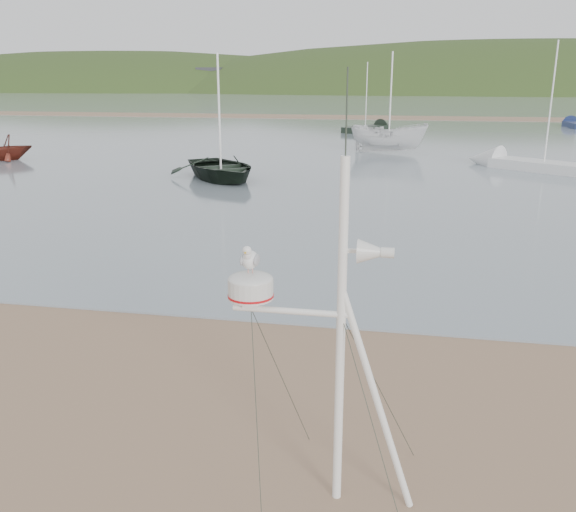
% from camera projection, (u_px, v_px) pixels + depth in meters
% --- Properties ---
extents(ground, '(560.00, 560.00, 0.00)m').
position_uv_depth(ground, '(154.00, 427.00, 8.61)').
color(ground, '#82624B').
rests_on(ground, ground).
extents(water, '(560.00, 256.00, 0.04)m').
position_uv_depth(water, '(393.00, 100.00, 132.98)').
color(water, gray).
rests_on(water, ground).
extents(sandbar, '(560.00, 7.00, 0.07)m').
position_uv_depth(sandbar, '(380.00, 117.00, 74.55)').
color(sandbar, '#82624B').
rests_on(sandbar, water).
extents(hill_ridge, '(620.00, 180.00, 80.00)m').
position_uv_depth(hill_ridge, '(447.00, 144.00, 232.23)').
color(hill_ridge, '#273A18').
rests_on(hill_ridge, ground).
extents(far_cottages, '(294.40, 6.30, 8.00)m').
position_uv_depth(far_cottages, '(409.00, 80.00, 191.63)').
color(far_cottages, white).
rests_on(far_cottages, ground).
extents(mast_rig, '(2.16, 2.30, 4.86)m').
position_uv_depth(mast_rig, '(333.00, 409.00, 6.83)').
color(mast_rig, white).
rests_on(mast_rig, ground).
extents(boat_dark, '(3.78, 3.31, 5.48)m').
position_uv_depth(boat_dark, '(219.00, 121.00, 28.50)').
color(boat_dark, black).
rests_on(boat_dark, water).
extents(boat_red, '(2.82, 2.76, 2.84)m').
position_uv_depth(boat_red, '(5.00, 136.00, 35.89)').
color(boat_red, '#5E2015').
rests_on(boat_red, water).
extents(boat_white, '(2.14, 2.09, 4.98)m').
position_uv_depth(boat_white, '(390.00, 114.00, 39.09)').
color(boat_white, silver).
rests_on(boat_white, water).
extents(sailboat_dark_mid, '(4.91, 6.44, 6.58)m').
position_uv_depth(sailboat_dark_mid, '(376.00, 128.00, 56.21)').
color(sailboat_dark_mid, black).
rests_on(sailboat_dark_mid, ground).
extents(sailboat_white_near, '(6.81, 5.71, 7.14)m').
position_uv_depth(sailboat_white_near, '(510.00, 162.00, 33.26)').
color(sailboat_white_near, silver).
rests_on(sailboat_white_near, ground).
extents(sailboat_blue_far, '(1.74, 6.49, 6.43)m').
position_uv_depth(sailboat_blue_far, '(572.00, 124.00, 61.34)').
color(sailboat_blue_far, '#16234F').
rests_on(sailboat_blue_far, ground).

